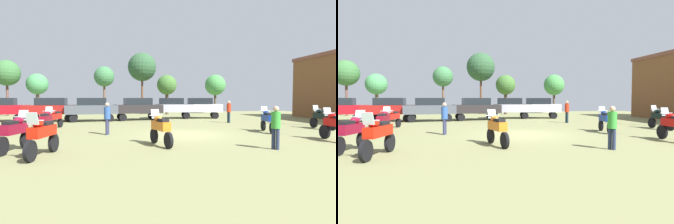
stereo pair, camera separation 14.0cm
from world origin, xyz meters
The scene contains 23 objects.
ground_plane centered at (0.00, 0.00, 0.01)m, with size 44.00×52.00×0.02m.
motorcycle_1 centered at (-6.07, -4.82, 0.76)m, with size 0.71×2.30×1.51m.
motorcycle_2 centered at (9.13, 1.16, 0.76)m, with size 0.62×2.26×1.50m.
motorcycle_3 centered at (4.82, 0.23, 0.74)m, with size 0.70×2.16×1.48m.
motorcycle_4 centered at (-7.31, -3.73, 0.75)m, with size 0.71×2.09×1.49m.
motorcycle_6 centered at (-7.54, 1.36, 0.75)m, with size 0.62×2.28×1.49m.
motorcycle_7 centered at (-1.91, -3.32, 0.74)m, with size 0.78×2.06×1.48m.
motorcycle_9 centered at (-7.76, 4.26, 0.73)m, with size 0.76×2.09×1.44m.
car_1 centered at (-9.35, 10.21, 1.19)m, with size 4.35×1.93×2.00m.
car_2 centered at (-2.04, 10.53, 1.19)m, with size 4.53×2.45×2.00m.
car_3 centered at (-6.01, 9.81, 1.19)m, with size 4.50×2.35×2.00m.
car_4 centered at (4.13, 11.86, 1.19)m, with size 4.56×2.57×2.00m.
car_5 centered at (-13.60, 10.73, 1.19)m, with size 4.51×2.38×2.00m.
car_6 centered at (1.29, 12.02, 1.19)m, with size 4.50×2.34×2.00m.
person_1 centered at (2.28, -4.88, 0.98)m, with size 0.46×0.46×1.65m.
person_2 centered at (-4.24, 0.57, 1.03)m, with size 0.43×0.43×1.73m.
person_3 centered at (5.00, 6.51, 1.05)m, with size 0.42×0.42×1.77m.
tree_1 centered at (-0.90, 20.57, 5.93)m, with size 3.57×3.57×7.72m.
tree_2 centered at (8.60, 20.11, 3.72)m, with size 2.69×2.69×5.08m.
tree_3 centered at (-5.58, 20.34, 4.63)m, with size 2.47×2.47×5.90m.
tree_5 centered at (-13.39, 20.61, 3.64)m, with size 2.50×2.50×4.93m.
tree_6 centered at (2.05, 19.23, 3.60)m, with size 2.46×2.46×4.87m.
tree_7 centered at (-16.26, 19.41, 4.83)m, with size 2.90×2.90×6.30m.
Camera 1 is at (-3.47, -14.45, 1.95)m, focal length 29.47 mm.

